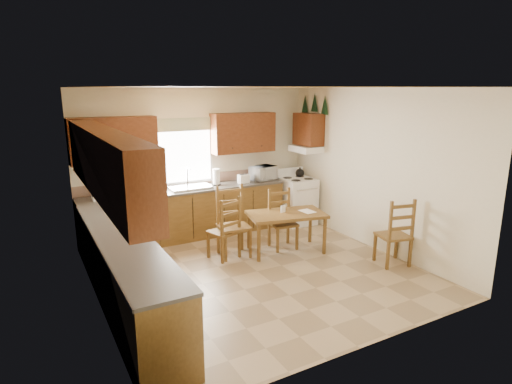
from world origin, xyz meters
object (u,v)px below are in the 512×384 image
stove (297,201)px  chair_far_left (234,222)px  chair_far_right (283,220)px  dining_table (286,232)px  chair_near_left (224,228)px  chair_near_right (394,231)px  microwave (263,173)px

stove → chair_far_left: 2.13m
chair_far_right → stove: bearing=52.6°
dining_table → chair_near_left: 1.08m
dining_table → chair_near_right: (1.16, -1.26, 0.20)m
chair_near_left → chair_near_right: chair_near_right is taller
microwave → dining_table: size_ratio=0.36×
dining_table → stove: bearing=61.6°
microwave → chair_far_left: size_ratio=0.40×
chair_near_left → chair_far_right: 1.07m
chair_near_left → chair_far_left: (0.18, -0.00, 0.06)m
microwave → chair_far_right: microwave is taller
microwave → chair_near_right: microwave is taller
microwave → chair_near_left: microwave is taller
chair_near_right → stove: bearing=-74.3°
microwave → chair_far_left: 1.81m
chair_near_right → chair_far_right: bearing=-38.4°
dining_table → chair_far_right: (0.04, 0.15, 0.17)m
microwave → chair_far_right: bearing=-119.4°
stove → chair_far_right: size_ratio=0.90×
stove → chair_near_left: chair_near_left is taller
stove → chair_far_left: bearing=-151.1°
chair_near_right → microwave: bearing=-61.3°
chair_far_left → dining_table: bearing=-9.4°
chair_far_right → microwave: bearing=81.2°
chair_near_left → chair_far_right: (1.07, -0.10, -0.00)m
stove → chair_near_right: 2.46m
chair_near_left → chair_near_right: (2.19, -1.52, 0.03)m
stove → chair_far_right: 1.45m
stove → microwave: bearing=160.0°
chair_far_left → chair_near_right: bearing=-29.9°
microwave → chair_near_right: (0.76, -2.72, -0.52)m
dining_table → chair_far_right: 0.23m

